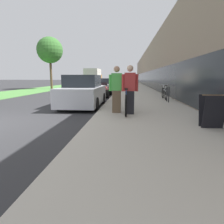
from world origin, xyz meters
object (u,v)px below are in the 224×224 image
tandem_bicycle (126,102)px  vintage_roadster_curbside (99,90)px  sandwich_board_sign (212,111)px  street_tree_far (50,50)px  parked_sedan_curbside (83,92)px  person_rider (130,90)px  cruiser_bike_nearest (164,93)px  person_bystander (117,90)px  bike_rack_hoop (168,93)px  moving_truck (93,77)px  parked_sedan_far (107,86)px

tandem_bicycle → vintage_roadster_curbside: 7.93m
sandwich_board_sign → vintage_roadster_curbside: bearing=114.7°
sandwich_board_sign → street_tree_far: street_tree_far is taller
tandem_bicycle → parked_sedan_curbside: bearing=133.7°
person_rider → street_tree_far: (-9.90, 17.70, 3.77)m
cruiser_bike_nearest → vintage_roadster_curbside: bearing=149.6°
person_bystander → bike_rack_hoop: (2.64, 3.67, -0.38)m
person_rider → cruiser_bike_nearest: size_ratio=1.00×
person_rider → moving_truck: 31.64m
tandem_bicycle → person_bystander: (-0.37, -0.06, 0.48)m
tandem_bicycle → parked_sedan_curbside: 3.20m
parked_sedan_curbside → bike_rack_hoop: bearing=16.1°
person_bystander → parked_sedan_far: bearing=97.7°
tandem_bicycle → parked_sedan_curbside: parked_sedan_curbside is taller
tandem_bicycle → vintage_roadster_curbside: tandem_bicycle is taller
street_tree_far → person_bystander: bearing=-61.7°
person_bystander → bike_rack_hoop: size_ratio=2.10×
tandem_bicycle → person_bystander: person_bystander is taller
bike_rack_hoop → street_tree_far: (-12.04, 13.78, 4.16)m
cruiser_bike_nearest → parked_sedan_curbside: parked_sedan_curbside is taller
person_bystander → parked_sedan_curbside: size_ratio=0.42×
bike_rack_hoop → parked_sedan_far: 10.53m
sandwich_board_sign → parked_sedan_curbside: size_ratio=0.21×
parked_sedan_curbside → cruiser_bike_nearest: bearing=30.5°
moving_truck → parked_sedan_far: bearing=-75.6°
person_rider → sandwich_board_sign: size_ratio=1.99×
person_bystander → cruiser_bike_nearest: (2.70, 5.05, -0.51)m
parked_sedan_far → moving_truck: bearing=104.4°
cruiser_bike_nearest → moving_truck: moving_truck is taller
bike_rack_hoop → cruiser_bike_nearest: 1.39m
person_rider → person_bystander: person_rider is taller
cruiser_bike_nearest → moving_truck: 27.15m
tandem_bicycle → vintage_roadster_curbside: (-2.17, 7.63, -0.06)m
person_rider → cruiser_bike_nearest: person_rider is taller
tandem_bicycle → parked_sedan_far: 13.33m
bike_rack_hoop → vintage_roadster_curbside: 5.99m
person_rider → parked_sedan_far: bearing=99.7°
person_rider → cruiser_bike_nearest: (2.20, 5.30, -0.52)m
vintage_roadster_curbside → parked_sedan_far: size_ratio=0.93×
bike_rack_hoop → moving_truck: size_ratio=0.12×
cruiser_bike_nearest → street_tree_far: size_ratio=0.28×
person_rider → moving_truck: moving_truck is taller
sandwich_board_sign → bike_rack_hoop: bearing=90.7°
person_rider → cruiser_bike_nearest: bearing=67.5°
tandem_bicycle → bike_rack_hoop: tandem_bicycle is taller
cruiser_bike_nearest → bike_rack_hoop: bearing=-92.3°
sandwich_board_sign → cruiser_bike_nearest: bearing=90.1°
person_rider → vintage_roadster_curbside: 8.28m
moving_truck → cruiser_bike_nearest: bearing=-70.7°
person_bystander → moving_truck: bearing=101.6°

